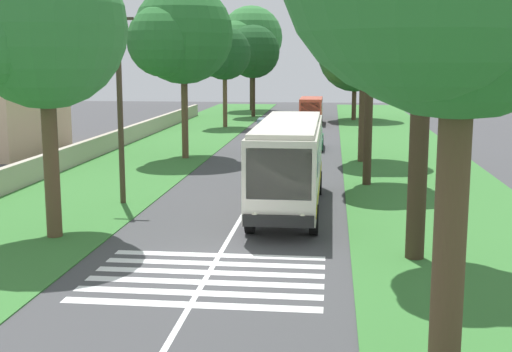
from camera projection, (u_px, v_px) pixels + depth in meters
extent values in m
plane|color=#424244|center=(214.00, 264.00, 20.98)|extent=(160.00, 160.00, 0.00)
cube|color=#387533|center=(112.00, 176.00, 36.56)|extent=(120.00, 8.00, 0.04)
cube|color=#387533|center=(423.00, 182.00, 34.77)|extent=(120.00, 8.00, 0.04)
cube|color=silver|center=(263.00, 179.00, 35.67)|extent=(110.00, 0.16, 0.01)
cube|color=silver|center=(289.00, 161.00, 28.02)|extent=(11.00, 2.50, 2.90)
cube|color=slate|center=(290.00, 147.00, 28.23)|extent=(9.68, 2.54, 0.85)
cube|color=slate|center=(279.00, 174.00, 22.61)|extent=(0.08, 2.20, 1.74)
cube|color=#B29E19|center=(289.00, 184.00, 28.19)|extent=(10.78, 2.53, 0.36)
cube|color=silver|center=(289.00, 123.00, 27.76)|extent=(10.56, 2.30, 0.18)
cube|color=black|center=(278.00, 221.00, 22.76)|extent=(0.16, 2.40, 0.40)
sphere|color=#F2EDCC|center=(255.00, 216.00, 22.89)|extent=(0.24, 0.24, 0.24)
sphere|color=#F2EDCC|center=(302.00, 218.00, 22.71)|extent=(0.24, 0.24, 0.24)
cylinder|color=black|center=(250.00, 218.00, 24.59)|extent=(1.10, 0.32, 1.10)
cylinder|color=black|center=(269.00, 182.00, 31.84)|extent=(1.10, 0.32, 1.10)
cylinder|color=black|center=(314.00, 220.00, 24.34)|extent=(1.10, 0.32, 1.10)
cylinder|color=black|center=(318.00, 183.00, 31.59)|extent=(1.10, 0.32, 1.10)
cube|color=silver|center=(190.00, 305.00, 17.44)|extent=(0.45, 6.80, 0.01)
cube|color=silver|center=(197.00, 293.00, 18.33)|extent=(0.45, 6.80, 0.01)
cube|color=silver|center=(203.00, 282.00, 19.21)|extent=(0.45, 6.80, 0.01)
cube|color=silver|center=(209.00, 272.00, 20.09)|extent=(0.45, 6.80, 0.01)
cube|color=silver|center=(214.00, 263.00, 20.97)|extent=(0.45, 6.80, 0.01)
cube|color=silver|center=(219.00, 255.00, 21.85)|extent=(0.45, 6.80, 0.01)
cube|color=#145933|center=(311.00, 141.00, 47.86)|extent=(4.30, 1.75, 0.70)
cube|color=slate|center=(311.00, 133.00, 47.66)|extent=(2.00, 1.61, 0.55)
cylinder|color=black|center=(299.00, 146.00, 46.66)|extent=(0.64, 0.22, 0.64)
cylinder|color=black|center=(300.00, 142.00, 49.30)|extent=(0.64, 0.22, 0.64)
cylinder|color=black|center=(321.00, 147.00, 46.49)|extent=(0.64, 0.22, 0.64)
cylinder|color=black|center=(322.00, 142.00, 49.13)|extent=(0.64, 0.22, 0.64)
cube|color=#B7A893|center=(268.00, 129.00, 56.01)|extent=(4.30, 1.75, 0.70)
cube|color=slate|center=(268.00, 122.00, 55.80)|extent=(2.00, 1.61, 0.55)
cylinder|color=black|center=(257.00, 133.00, 54.80)|extent=(0.64, 0.22, 0.64)
cylinder|color=black|center=(260.00, 130.00, 57.45)|extent=(0.64, 0.22, 0.64)
cylinder|color=black|center=(276.00, 134.00, 54.63)|extent=(0.64, 0.22, 0.64)
cylinder|color=black|center=(279.00, 130.00, 57.28)|extent=(0.64, 0.22, 0.64)
cube|color=#CC4C33|center=(311.00, 109.00, 66.22)|extent=(6.00, 2.10, 2.10)
cube|color=slate|center=(311.00, 105.00, 66.35)|extent=(5.04, 2.13, 0.70)
cube|color=slate|center=(310.00, 109.00, 63.28)|extent=(0.06, 1.76, 1.18)
cylinder|color=black|center=(300.00, 122.00, 64.65)|extent=(0.76, 0.24, 0.76)
cylinder|color=black|center=(302.00, 118.00, 68.37)|extent=(0.76, 0.24, 0.76)
cylinder|color=black|center=(320.00, 122.00, 64.44)|extent=(0.76, 0.24, 0.76)
cylinder|color=black|center=(321.00, 118.00, 68.16)|extent=(0.76, 0.24, 0.76)
cylinder|color=brown|center=(51.00, 156.00, 23.59)|extent=(0.54, 0.54, 5.74)
sphere|color=#337A38|center=(44.00, 26.00, 22.85)|extent=(5.57, 5.57, 5.57)
sphere|color=#337A38|center=(64.00, 40.00, 24.55)|extent=(3.25, 3.25, 3.25)
sphere|color=#337A38|center=(2.00, 38.00, 21.65)|extent=(3.16, 3.16, 3.16)
cylinder|color=#3D2D1E|center=(253.00, 92.00, 73.90)|extent=(0.42, 0.42, 5.43)
sphere|color=#19471E|center=(253.00, 52.00, 73.18)|extent=(5.70, 5.70, 5.70)
sphere|color=#19471E|center=(255.00, 56.00, 74.92)|extent=(3.30, 3.30, 3.30)
sphere|color=#19471E|center=(244.00, 56.00, 71.95)|extent=(3.88, 3.88, 3.88)
cylinder|color=brown|center=(225.00, 98.00, 62.49)|extent=(0.40, 0.40, 5.40)
sphere|color=#19471E|center=(225.00, 53.00, 61.80)|extent=(4.83, 4.83, 4.83)
sphere|color=#19471E|center=(227.00, 57.00, 63.28)|extent=(2.76, 2.76, 2.76)
sphere|color=#19471E|center=(215.00, 57.00, 60.76)|extent=(3.54, 3.54, 3.54)
cylinder|color=brown|center=(185.00, 110.00, 42.68)|extent=(0.41, 0.41, 6.03)
sphere|color=#286B2D|center=(183.00, 34.00, 41.88)|extent=(6.16, 6.16, 6.16)
sphere|color=#286B2D|center=(190.00, 42.00, 43.77)|extent=(4.44, 4.44, 4.44)
sphere|color=#286B2D|center=(163.00, 41.00, 40.55)|extent=(4.28, 4.28, 4.28)
cylinder|color=#3D2D1E|center=(251.00, 83.00, 83.27)|extent=(0.36, 0.36, 6.71)
sphere|color=#337A38|center=(251.00, 37.00, 82.35)|extent=(7.58, 7.58, 7.58)
sphere|color=#337A38|center=(253.00, 43.00, 84.68)|extent=(4.30, 4.30, 4.30)
sphere|color=#337A38|center=(240.00, 42.00, 80.72)|extent=(5.36, 5.36, 5.36)
cylinder|color=#4C3826|center=(363.00, 114.00, 41.25)|extent=(0.52, 0.52, 5.84)
sphere|color=#337A38|center=(365.00, 40.00, 40.51)|extent=(5.35, 5.35, 5.35)
sphere|color=#337A38|center=(364.00, 47.00, 42.15)|extent=(3.97, 3.97, 3.97)
sphere|color=#337A38|center=(352.00, 47.00, 39.36)|extent=(3.29, 3.29, 3.29)
cylinder|color=#3D2D1E|center=(419.00, 150.00, 20.88)|extent=(0.59, 0.59, 6.86)
sphere|color=#286B2D|center=(419.00, 8.00, 21.48)|extent=(2.50, 2.50, 2.50)
sphere|color=#286B2D|center=(405.00, 2.00, 19.11)|extent=(2.95, 2.95, 2.95)
cylinder|color=#3D2D1E|center=(368.00, 119.00, 33.50)|extent=(0.42, 0.42, 6.52)
sphere|color=#337A38|center=(371.00, 23.00, 32.71)|extent=(5.09, 5.09, 5.09)
sphere|color=#337A38|center=(369.00, 32.00, 34.27)|extent=(3.79, 3.79, 3.79)
sphere|color=#337A38|center=(356.00, 30.00, 31.61)|extent=(3.40, 3.40, 3.40)
cylinder|color=#4C3826|center=(354.00, 98.00, 69.86)|extent=(0.46, 0.46, 4.58)
sphere|color=#286B2D|center=(355.00, 55.00, 69.12)|extent=(7.50, 7.50, 7.50)
sphere|color=#286B2D|center=(354.00, 60.00, 71.42)|extent=(5.35, 5.35, 5.35)
sphere|color=#286B2D|center=(344.00, 60.00, 67.50)|extent=(4.47, 4.47, 4.47)
cylinder|color=brown|center=(451.00, 224.00, 12.32)|extent=(0.60, 0.60, 6.46)
cylinder|color=#473828|center=(120.00, 106.00, 28.98)|extent=(0.24, 0.24, 8.45)
cube|color=#3D3326|center=(117.00, 19.00, 28.36)|extent=(0.12, 1.40, 0.12)
cube|color=#B2A893|center=(83.00, 151.00, 41.72)|extent=(70.00, 0.40, 1.22)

